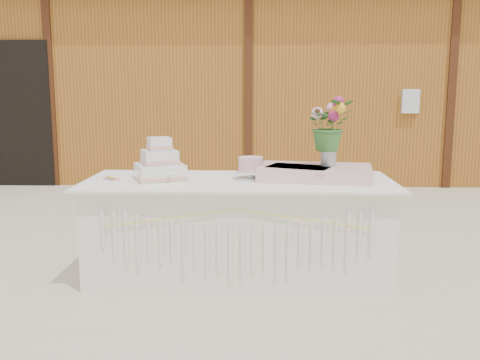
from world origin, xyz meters
name	(u,v)px	position (x,y,z in m)	size (l,w,h in m)	color
ground	(239,274)	(0.00, 0.00, 0.00)	(80.00, 80.00, 0.00)	beige
barn	(250,78)	(-0.01, 5.99, 1.68)	(12.60, 4.60, 3.30)	#9D6021
cake_table	(239,228)	(0.00, 0.00, 0.39)	(2.40, 1.00, 0.77)	white
wedding_cake	(160,165)	(-0.62, 0.02, 0.88)	(0.47, 0.47, 0.33)	white
pink_cake_stand	(251,167)	(0.09, 0.04, 0.87)	(0.25, 0.25, 0.18)	white
satin_runner	(315,173)	(0.60, 0.05, 0.82)	(0.86, 0.50, 0.11)	beige
flower_vase	(328,155)	(0.70, 0.05, 0.96)	(0.12, 0.12, 0.17)	#B6B7BB
bouquet	(329,119)	(0.70, 0.05, 1.24)	(0.36, 0.31, 0.40)	#356D2B
loose_flowers	(118,176)	(-0.98, 0.11, 0.78)	(0.16, 0.39, 0.02)	#D07F94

